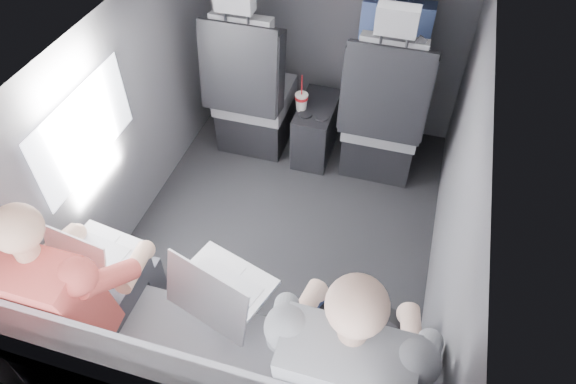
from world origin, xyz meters
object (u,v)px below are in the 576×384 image
(front_seat_left, at_px, (252,98))
(passenger_front_right, at_px, (393,51))
(laptop_white, at_px, (93,252))
(passenger_rear_left, at_px, (78,288))
(center_console, at_px, (316,129))
(rear_bench, at_px, (206,380))
(laptop_black, at_px, (361,323))
(front_seat_right, at_px, (383,121))
(laptop_silver, at_px, (218,288))
(soda_cup, at_px, (301,101))
(passenger_rear_right, at_px, (349,360))

(front_seat_left, xyz_separation_m, passenger_front_right, (0.87, 0.26, 0.36))
(laptop_white, bearing_deg, passenger_rear_left, -77.30)
(center_console, height_order, rear_bench, rear_bench)
(laptop_black, bearing_deg, front_seat_right, 95.07)
(laptop_silver, bearing_deg, center_console, 89.62)
(soda_cup, relative_size, passenger_front_right, 0.29)
(front_seat_left, xyz_separation_m, laptop_white, (-0.17, -1.62, 0.23))
(center_console, bearing_deg, passenger_rear_right, -72.53)
(laptop_black, bearing_deg, center_console, 109.61)
(rear_bench, bearing_deg, passenger_front_right, 78.93)
(passenger_rear_left, bearing_deg, laptop_silver, 16.13)
(front_seat_left, distance_m, rear_bench, 1.96)
(laptop_silver, bearing_deg, passenger_rear_left, -163.87)
(rear_bench, relative_size, laptop_white, 4.55)
(soda_cup, relative_size, laptop_black, 0.66)
(laptop_black, relative_size, passenger_rear_right, 0.31)
(laptop_black, bearing_deg, laptop_silver, -178.82)
(front_seat_right, xyz_separation_m, soda_cup, (-0.54, -0.03, 0.07))
(front_seat_left, height_order, laptop_silver, front_seat_left)
(soda_cup, xyz_separation_m, laptop_white, (-0.53, -1.59, 0.17))
(rear_bench, relative_size, laptop_black, 4.01)
(laptop_silver, relative_size, passenger_front_right, 0.51)
(soda_cup, height_order, laptop_silver, laptop_silver)
(center_console, height_order, passenger_front_right, passenger_front_right)
(front_seat_right, xyz_separation_m, passenger_rear_left, (-1.03, -1.81, 0.23))
(rear_bench, bearing_deg, front_seat_right, 76.69)
(laptop_silver, bearing_deg, soda_cup, 92.89)
(soda_cup, height_order, passenger_rear_left, passenger_rear_left)
(passenger_rear_right, bearing_deg, front_seat_left, 119.71)
(passenger_rear_left, bearing_deg, front_seat_right, 60.24)
(front_seat_left, bearing_deg, laptop_white, -96.15)
(front_seat_left, distance_m, passenger_front_right, 0.98)
(front_seat_left, height_order, laptop_black, front_seat_left)
(soda_cup, xyz_separation_m, passenger_rear_right, (0.67, -1.78, 0.18))
(soda_cup, bearing_deg, center_console, 37.02)
(laptop_black, bearing_deg, laptop_white, 179.69)
(center_console, bearing_deg, passenger_rear_left, -107.53)
(laptop_silver, height_order, passenger_rear_left, passenger_rear_left)
(front_seat_left, bearing_deg, laptop_silver, -75.03)
(center_console, distance_m, soda_cup, 0.29)
(front_seat_right, xyz_separation_m, laptop_silver, (-0.46, -1.64, 0.24))
(center_console, relative_size, laptop_black, 1.20)
(front_seat_left, height_order, laptop_white, front_seat_left)
(rear_bench, distance_m, laptop_black, 0.73)
(passenger_front_right, bearing_deg, front_seat_left, -163.53)
(front_seat_left, height_order, passenger_rear_right, passenger_rear_right)
(laptop_white, bearing_deg, passenger_rear_right, -8.74)
(center_console, bearing_deg, front_seat_left, -174.93)
(front_seat_left, bearing_deg, passenger_front_right, 16.47)
(front_seat_right, height_order, soda_cup, front_seat_right)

